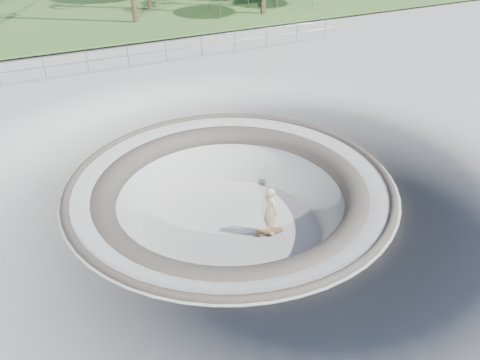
# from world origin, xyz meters

# --- Properties ---
(ground) EXTENTS (180.00, 180.00, 0.00)m
(ground) POSITION_xyz_m (0.00, 0.00, 0.00)
(ground) COLOR #AEADA8
(ground) RESTS_ON ground
(skate_bowl) EXTENTS (14.00, 14.00, 4.10)m
(skate_bowl) POSITION_xyz_m (0.00, 0.00, -1.83)
(skate_bowl) COLOR #AEADA8
(skate_bowl) RESTS_ON ground
(distant_hills) EXTENTS (103.20, 45.00, 28.60)m
(distant_hills) POSITION_xyz_m (3.78, 57.17, -7.02)
(distant_hills) COLOR brown
(distant_hills) RESTS_ON ground
(safety_railing) EXTENTS (25.00, 0.06, 1.03)m
(safety_railing) POSITION_xyz_m (0.00, 12.00, 0.69)
(safety_railing) COLOR gray
(safety_railing) RESTS_ON ground
(skateboard) EXTENTS (0.92, 0.41, 0.09)m
(skateboard) POSITION_xyz_m (1.05, -0.77, -1.83)
(skateboard) COLOR brown
(skateboard) RESTS_ON ground
(skater) EXTENTS (0.42, 0.63, 1.70)m
(skater) POSITION_xyz_m (1.05, -0.77, -0.96)
(skater) COLOR #D1B087
(skater) RESTS_ON skateboard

